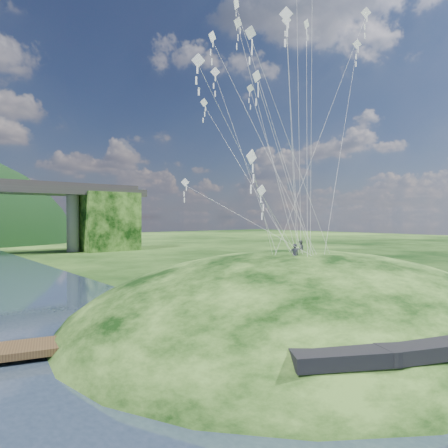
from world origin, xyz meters
TOP-DOWN VIEW (x-y plane):
  - ground at (0.00, 0.00)m, footprint 320.00×320.00m
  - grass_hill at (8.00, 2.00)m, footprint 36.00×32.00m
  - wooden_dock at (-4.91, 4.54)m, footprint 15.70×6.66m
  - kite_flyers at (8.60, 2.66)m, footprint 4.99×3.63m
  - kite_swarm at (6.00, 3.30)m, footprint 20.14×13.79m

SIDE VIEW (x-z plane):
  - grass_hill at x=8.00m, z-range -8.00..5.00m
  - ground at x=0.00m, z-range 0.00..0.00m
  - wooden_dock at x=-4.91m, z-range -0.07..1.05m
  - kite_flyers at x=8.60m, z-range 4.88..6.47m
  - kite_swarm at x=6.00m, z-range 9.71..29.14m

